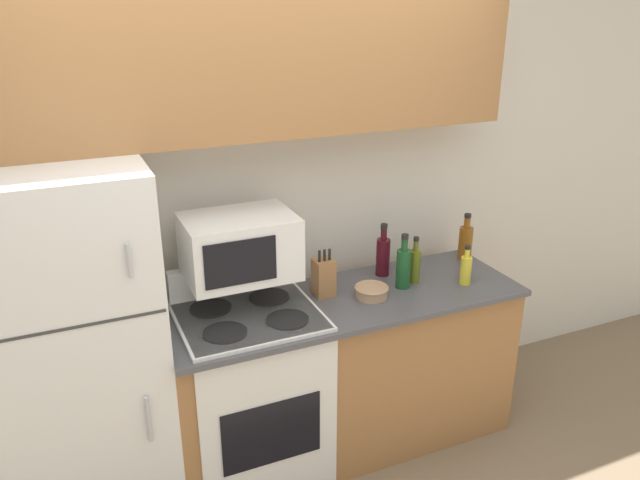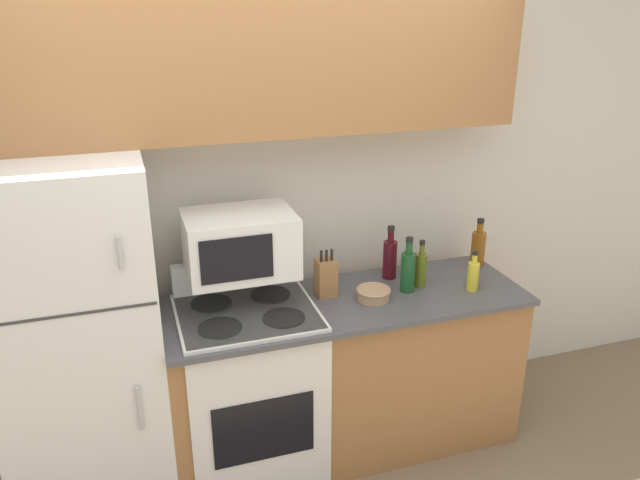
% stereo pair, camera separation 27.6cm
% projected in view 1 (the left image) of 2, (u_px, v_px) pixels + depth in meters
% --- Properties ---
extents(wall_back, '(8.00, 0.05, 2.55)m').
position_uv_depth(wall_back, '(249.00, 215.00, 3.32)').
color(wall_back, silver).
rests_on(wall_back, ground_plane).
extents(lower_cabinets, '(1.87, 0.63, 0.91)m').
position_uv_depth(lower_cabinets, '(343.00, 372.00, 3.38)').
color(lower_cabinets, '#9E6B3D').
rests_on(lower_cabinets, ground_plane).
extents(refrigerator, '(0.72, 0.72, 1.74)m').
position_uv_depth(refrigerator, '(79.00, 354.00, 2.79)').
color(refrigerator, white).
rests_on(refrigerator, ground_plane).
extents(upper_cabinets, '(2.59, 0.33, 0.63)m').
position_uv_depth(upper_cabinets, '(255.00, 68.00, 2.87)').
color(upper_cabinets, '#9E6B3D').
rests_on(upper_cabinets, refrigerator).
extents(stove, '(0.68, 0.61, 1.09)m').
position_uv_depth(stove, '(252.00, 393.00, 3.17)').
color(stove, white).
rests_on(stove, ground_plane).
extents(microwave, '(0.52, 0.38, 0.30)m').
position_uv_depth(microwave, '(239.00, 246.00, 2.97)').
color(microwave, white).
rests_on(microwave, stove).
extents(knife_block, '(0.10, 0.11, 0.25)m').
position_uv_depth(knife_block, '(324.00, 277.00, 3.21)').
color(knife_block, '#9E6B3D').
rests_on(knife_block, lower_cabinets).
extents(bowl, '(0.18, 0.18, 0.06)m').
position_uv_depth(bowl, '(372.00, 291.00, 3.20)').
color(bowl, tan).
rests_on(bowl, lower_cabinets).
extents(bottle_wine_red, '(0.08, 0.08, 0.30)m').
position_uv_depth(bottle_wine_red, '(383.00, 255.00, 3.43)').
color(bottle_wine_red, '#470F19').
rests_on(bottle_wine_red, lower_cabinets).
extents(bottle_cooking_spray, '(0.06, 0.06, 0.22)m').
position_uv_depth(bottle_cooking_spray, '(466.00, 269.00, 3.33)').
color(bottle_cooking_spray, gold).
rests_on(bottle_cooking_spray, lower_cabinets).
extents(bottle_whiskey, '(0.08, 0.08, 0.28)m').
position_uv_depth(bottle_whiskey, '(465.00, 241.00, 3.64)').
color(bottle_whiskey, brown).
rests_on(bottle_whiskey, lower_cabinets).
extents(bottle_olive_oil, '(0.06, 0.06, 0.26)m').
position_uv_depth(bottle_olive_oil, '(415.00, 264.00, 3.35)').
color(bottle_olive_oil, '#5B6619').
rests_on(bottle_olive_oil, lower_cabinets).
extents(bottle_wine_green, '(0.08, 0.08, 0.30)m').
position_uv_depth(bottle_wine_green, '(403.00, 267.00, 3.28)').
color(bottle_wine_green, '#194C23').
rests_on(bottle_wine_green, lower_cabinets).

